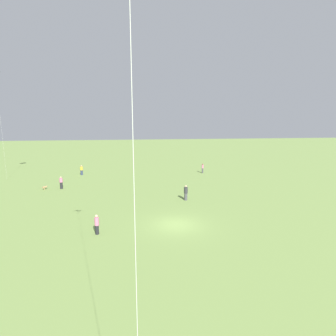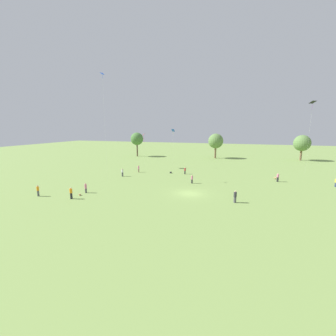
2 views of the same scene
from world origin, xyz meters
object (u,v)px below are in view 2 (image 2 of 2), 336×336
person_1 (38,191)px  person_4 (71,193)px  person_6 (122,173)px  kite_2 (103,85)px  picnic_bag_1 (80,195)px  person_2 (235,197)px  person_10 (192,179)px  kite_0 (312,105)px  picnic_bag_0 (171,172)px  dog_0 (276,178)px  person_9 (139,169)px  person_8 (86,188)px  person_7 (278,178)px  kite_3 (173,132)px  person_5 (185,171)px  kite_1 (144,135)px  person_3 (336,182)px

person_1 → person_4: size_ratio=0.98×
person_6 → kite_2: bearing=11.9°
person_1 → picnic_bag_1: size_ratio=4.73×
person_2 → person_10: (-8.38, 9.42, -0.04)m
kite_0 → picnic_bag_0: (-30.55, -8.58, -15.74)m
picnic_bag_1 → dog_0: bearing=34.8°
person_1 → person_10: size_ratio=1.06×
person_9 → kite_2: size_ratio=0.08×
person_4 → person_8: size_ratio=1.08×
person_6 → picnic_bag_0: bearing=152.9°
person_10 → picnic_bag_0: bearing=111.4°
dog_0 → person_7: bearing=39.7°
person_10 → dog_0: 18.52m
person_4 → dog_0: 40.16m
picnic_bag_1 → person_9: bearing=87.3°
person_4 → kite_3: size_ratio=0.18×
person_9 → person_4: bearing=-108.4°
person_5 → person_6: (-12.83, -6.82, 0.06)m
kite_3 → person_6: bearing=124.7°
kite_3 → kite_2: bearing=127.6°
person_5 → picnic_bag_0: size_ratio=3.30×
kite_2 → picnic_bag_1: bearing=-107.7°
person_10 → kite_1: bearing=122.3°
kite_3 → kite_1: bearing=83.8°
kite_1 → dog_0: (32.12, -3.99, -8.51)m
person_2 → kite_2: bearing=84.8°
person_4 → person_7: person_4 is taller
person_10 → kite_0: bearing=16.6°
person_3 → person_1: bearing=-90.0°
person_9 → kite_0: size_ratio=0.10×
person_4 → person_9: person_4 is taller
person_3 → kite_2: size_ratio=0.08×
person_4 → picnic_bag_1: (0.09, 1.82, -0.79)m
person_1 → person_6: person_1 is taller
person_3 → person_7: 9.78m
person_2 → person_8: (-24.16, -2.45, -0.05)m
dog_0 → person_2: bearing=14.3°
person_6 → person_9: 5.61m
person_4 → kite_3: 32.87m
person_9 → person_2: bearing=-50.9°
person_8 → person_9: (1.01, 18.77, 0.00)m
person_3 → kite_1: kite_1 is taller
person_1 → person_9: person_1 is taller
person_5 → person_9: size_ratio=0.96×
person_2 → person_4: person_4 is taller
person_3 → person_8: size_ratio=1.02×
person_3 → person_6: bearing=-108.5°
person_6 → picnic_bag_1: 14.98m
person_1 → kite_1: (6.02, 28.62, 7.94)m
person_7 → kite_2: kite_2 is taller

